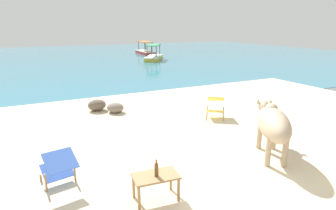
% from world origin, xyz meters
% --- Properties ---
extents(sand_beach, '(18.00, 14.00, 0.04)m').
position_xyz_m(sand_beach, '(0.00, 0.00, 0.02)').
color(sand_beach, beige).
rests_on(sand_beach, ground).
extents(water_surface, '(60.00, 36.00, 0.03)m').
position_xyz_m(water_surface, '(0.00, 22.00, 0.00)').
color(water_surface, teal).
rests_on(water_surface, ground).
extents(cow, '(1.48, 1.97, 1.17)m').
position_xyz_m(cow, '(1.41, -0.20, 0.81)').
color(cow, tan).
rests_on(cow, sand_beach).
extents(low_bench_table, '(0.80, 0.51, 0.45)m').
position_xyz_m(low_bench_table, '(-1.58, -0.58, 0.42)').
color(low_bench_table, '#A37A4C').
rests_on(low_bench_table, sand_beach).
extents(bottle, '(0.07, 0.07, 0.30)m').
position_xyz_m(bottle, '(-1.58, -0.61, 0.61)').
color(bottle, brown).
rests_on(bottle, low_bench_table).
extents(deck_chair_near, '(0.89, 0.93, 0.68)m').
position_xyz_m(deck_chair_near, '(1.94, 2.66, 0.42)').
color(deck_chair_near, '#A37A4C').
rests_on(deck_chair_near, sand_beach).
extents(deck_chair_far, '(0.67, 0.85, 0.68)m').
position_xyz_m(deck_chair_far, '(-2.99, 0.59, 0.42)').
color(deck_chair_far, '#A37A4C').
rests_on(deck_chair_far, sand_beach).
extents(shore_rock_large, '(0.76, 0.78, 0.32)m').
position_xyz_m(shore_rock_large, '(-0.80, 4.59, 0.20)').
color(shore_rock_large, gray).
rests_on(shore_rock_large, sand_beach).
extents(shore_rock_medium, '(0.66, 0.58, 0.38)m').
position_xyz_m(shore_rock_medium, '(-1.31, 5.10, 0.23)').
color(shore_rock_medium, '#6B5B4C').
rests_on(shore_rock_medium, sand_beach).
extents(boat_red, '(1.39, 3.74, 1.29)m').
position_xyz_m(boat_red, '(7.86, 23.51, 0.29)').
color(boat_red, '#C63833').
rests_on(boat_red, water_surface).
extents(boat_yellow, '(2.94, 3.72, 1.29)m').
position_xyz_m(boat_yellow, '(6.61, 18.39, 0.29)').
color(boat_yellow, gold).
rests_on(boat_yellow, water_surface).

